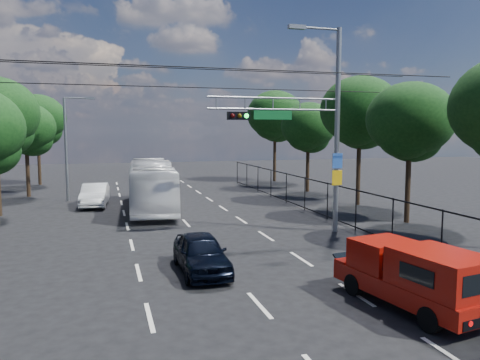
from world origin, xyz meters
name	(u,v)px	position (x,y,z in m)	size (l,w,h in m)	color
ground	(259,305)	(0.00, 0.00, 0.00)	(120.00, 120.00, 0.00)	black
lane_markings	(180,216)	(0.00, 14.00, 0.01)	(6.12, 38.00, 0.01)	beige
signal_mast	(314,121)	(5.28, 7.99, 5.24)	(6.43, 0.39, 9.50)	slate
streetlight_left	(68,143)	(-6.33, 22.00, 3.94)	(2.09, 0.22, 7.08)	slate
utility_wires	(196,75)	(0.00, 8.83, 7.23)	(22.00, 5.04, 0.74)	black
fence_right	(318,197)	(7.60, 12.17, 1.03)	(0.06, 34.03, 2.00)	black
tree_right_b	(410,126)	(11.22, 9.02, 5.06)	(4.50, 4.50, 7.31)	black
tree_right_c	(360,116)	(11.82, 15.02, 5.73)	(5.10, 5.10, 8.29)	black
tree_right_d	(308,130)	(11.42, 22.02, 4.85)	(4.32, 4.32, 7.02)	black
tree_right_e	(275,119)	(11.62, 30.02, 5.94)	(5.28, 5.28, 8.58)	black
tree_left_d	(26,132)	(-9.38, 25.02, 4.72)	(4.20, 4.20, 6.83)	black
tree_left_e	(38,122)	(-9.58, 33.02, 5.53)	(4.92, 4.92, 7.99)	black
red_pickup	(413,274)	(3.91, -1.36, 0.94)	(2.43, 4.93, 1.76)	black
navy_hatchback	(201,253)	(-0.94, 3.46, 0.66)	(1.56, 3.87, 1.32)	black
white_bus	(151,185)	(-1.29, 17.02, 1.50)	(2.52, 10.77, 3.00)	silver
white_van	(95,195)	(-4.67, 19.14, 0.71)	(1.51, 4.34, 1.43)	white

